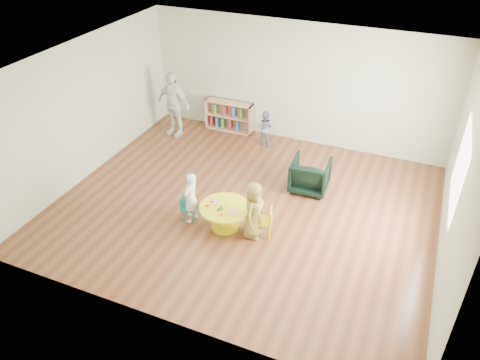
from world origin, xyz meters
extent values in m
plane|color=brown|center=(0.00, 0.00, 0.00)|extent=(7.00, 7.00, 0.00)
cube|color=silver|center=(0.00, 0.00, 2.75)|extent=(7.00, 6.00, 0.10)
cube|color=#B8C2A6|center=(0.00, 3.00, 1.40)|extent=(7.00, 0.10, 2.80)
cube|color=#B8C2A6|center=(0.00, -3.00, 1.40)|extent=(7.00, 0.10, 2.80)
cube|color=#B8C2A6|center=(-3.50, 0.00, 1.40)|extent=(0.10, 6.00, 2.80)
cube|color=#B8C2A6|center=(3.50, 0.00, 1.40)|extent=(0.10, 6.00, 2.80)
cube|color=white|center=(3.48, 0.30, 1.50)|extent=(0.02, 1.60, 1.30)
cylinder|color=yellow|center=(-0.09, -0.74, 0.21)|extent=(0.16, 0.16, 0.41)
cylinder|color=yellow|center=(-0.09, -0.74, 0.02)|extent=(0.50, 0.50, 0.04)
cylinder|color=yellow|center=(-0.09, -0.74, 0.43)|extent=(0.91, 0.91, 0.04)
cylinder|color=pink|center=(-0.29, -0.69, 0.46)|extent=(0.15, 0.15, 0.02)
cylinder|color=pink|center=(0.09, -0.82, 0.46)|extent=(0.17, 0.17, 0.02)
cylinder|color=yellow|center=(-0.11, -0.76, 0.47)|extent=(0.05, 0.12, 0.04)
cylinder|color=#136C22|center=(-0.11, -0.84, 0.47)|extent=(0.02, 0.05, 0.02)
cylinder|color=#136C22|center=(-0.11, -0.67, 0.47)|extent=(0.02, 0.05, 0.02)
cube|color=red|center=(-0.38, -0.84, 0.46)|extent=(0.05, 0.05, 0.02)
cube|color=orange|center=(-0.05, -0.97, 0.46)|extent=(0.05, 0.05, 0.02)
cube|color=blue|center=(-0.14, -0.77, 0.46)|extent=(0.06, 0.06, 0.02)
cube|color=#136C22|center=(-0.16, -0.86, 0.46)|extent=(0.07, 0.07, 0.02)
cube|color=red|center=(-0.35, -0.70, 0.46)|extent=(0.05, 0.05, 0.02)
cube|color=orange|center=(-0.40, -0.85, 0.46)|extent=(0.06, 0.06, 0.02)
cube|color=#17807B|center=(-0.79, -0.77, 0.26)|extent=(0.32, 0.32, 0.04)
cube|color=#17807B|center=(-0.91, -0.79, 0.39)|extent=(0.07, 0.27, 0.24)
cylinder|color=#17807B|center=(-0.92, -0.68, 0.12)|extent=(0.03, 0.03, 0.24)
cylinder|color=#17807B|center=(-0.88, -0.90, 0.12)|extent=(0.03, 0.03, 0.24)
cylinder|color=#17807B|center=(-0.70, -0.64, 0.12)|extent=(0.03, 0.03, 0.24)
cylinder|color=#17807B|center=(-0.67, -0.86, 0.12)|extent=(0.03, 0.03, 0.24)
cube|color=yellow|center=(0.61, -0.64, 0.27)|extent=(0.35, 0.35, 0.04)
cube|color=yellow|center=(0.73, -0.61, 0.42)|extent=(0.10, 0.29, 0.25)
cylinder|color=yellow|center=(0.75, -0.72, 0.13)|extent=(0.03, 0.03, 0.25)
cylinder|color=yellow|center=(0.69, -0.50, 0.13)|extent=(0.03, 0.03, 0.25)
cylinder|color=yellow|center=(0.52, -0.78, 0.13)|extent=(0.03, 0.03, 0.25)
cylinder|color=yellow|center=(0.46, -0.56, 0.13)|extent=(0.03, 0.03, 0.25)
cube|color=tan|center=(-2.19, 2.83, 0.38)|extent=(0.03, 0.30, 0.75)
cube|color=tan|center=(-1.01, 2.83, 0.38)|extent=(0.03, 0.30, 0.75)
cube|color=tan|center=(-1.60, 2.83, 0.01)|extent=(1.20, 0.30, 0.03)
cube|color=tan|center=(-1.60, 2.83, 0.73)|extent=(1.20, 0.30, 0.03)
cube|color=tan|center=(-1.60, 2.83, 0.38)|extent=(1.14, 0.28, 0.03)
cube|color=tan|center=(-1.60, 2.97, 0.38)|extent=(1.20, 0.02, 0.75)
cube|color=#B32F39|center=(-2.05, 2.81, 0.18)|extent=(0.04, 0.18, 0.26)
cube|color=#387AC4|center=(-1.90, 2.81, 0.18)|extent=(0.04, 0.18, 0.26)
cube|color=#4F9946|center=(-1.75, 2.81, 0.18)|extent=(0.04, 0.18, 0.26)
cube|color=#B32F39|center=(-1.55, 2.81, 0.18)|extent=(0.04, 0.18, 0.26)
cube|color=#387AC4|center=(-1.35, 2.81, 0.18)|extent=(0.04, 0.18, 0.26)
cube|color=#4F9946|center=(-1.95, 2.81, 0.53)|extent=(0.04, 0.18, 0.26)
cube|color=#B32F39|center=(-1.70, 2.81, 0.53)|extent=(0.04, 0.18, 0.26)
cube|color=#387AC4|center=(-1.45, 2.81, 0.53)|extent=(0.04, 0.18, 0.26)
cube|color=#4F9946|center=(-1.25, 2.81, 0.53)|extent=(0.04, 0.18, 0.26)
cube|color=white|center=(-1.60, 2.98, 1.35)|extent=(0.74, 0.01, 0.54)
cube|color=red|center=(-1.60, 2.98, 1.35)|extent=(0.70, 0.00, 0.50)
imported|color=black|center=(0.97, 1.03, 0.34)|extent=(0.76, 0.78, 0.68)
imported|color=white|center=(-0.74, -0.79, 0.50)|extent=(0.28, 0.39, 1.00)
imported|color=yellow|center=(0.46, -0.75, 0.54)|extent=(0.35, 0.53, 1.08)
imported|color=#192240|center=(-0.53, 2.48, 0.42)|extent=(0.41, 0.32, 0.84)
imported|color=white|center=(-2.73, 2.12, 0.79)|extent=(0.98, 0.53, 1.58)
camera|label=1|loc=(2.74, -6.74, 5.35)|focal=35.00mm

